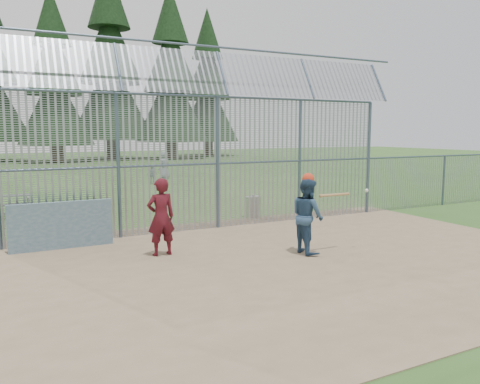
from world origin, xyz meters
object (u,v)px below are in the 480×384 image
batter (308,216)px  trash_can (253,207)px  dugout_wall (62,225)px  onlooker (161,217)px

batter → trash_can: batter is taller
dugout_wall → batter: size_ratio=1.36×
batter → onlooker: (-3.25, 1.40, 0.01)m
dugout_wall → trash_can: dugout_wall is taller
dugout_wall → onlooker: 2.71m
onlooker → batter: bearing=154.8°
dugout_wall → trash_can: 6.65m
dugout_wall → trash_can: (6.43, 1.68, -0.24)m
onlooker → trash_can: (4.38, 3.43, -0.57)m
dugout_wall → onlooker: (2.05, -1.75, 0.33)m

